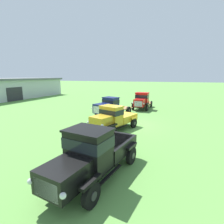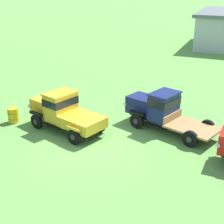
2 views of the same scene
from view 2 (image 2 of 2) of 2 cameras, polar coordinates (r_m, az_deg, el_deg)
name	(u,v)px [view 2 (image 2 of 2)]	position (r m, az deg, el deg)	size (l,w,h in m)	color
ground_plane	(92,142)	(17.48, -3.40, -5.06)	(240.00, 240.00, 0.00)	#5B9342
vintage_truck_second_in_line	(64,111)	(18.65, -7.99, 0.11)	(4.90, 3.09, 2.07)	black
vintage_truck_midrow_center	(160,109)	(18.84, 8.07, 0.45)	(5.59, 3.34, 2.08)	black
oil_drum_beside_row	(13,115)	(20.35, -16.10, -0.51)	(0.62, 0.62, 0.86)	gold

